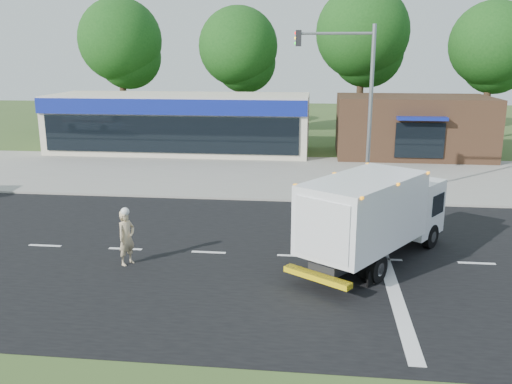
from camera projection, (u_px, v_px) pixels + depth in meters
ground at (295, 256)px, 18.52m from camera, size 120.00×120.00×0.00m
road_asphalt at (295, 256)px, 18.52m from camera, size 60.00×14.00×0.02m
sidewalk at (302, 195)px, 26.40m from camera, size 60.00×2.40×0.12m
parking_apron at (305, 171)px, 32.00m from camera, size 60.00×9.00×0.02m
lane_markings at (336, 273)px, 17.07m from camera, size 55.20×7.00×0.01m
ems_box_truck at (375, 212)px, 17.58m from camera, size 5.55×6.77×3.01m
emergency_worker at (127, 237)px, 17.59m from camera, size 0.69×0.79×1.94m
retail_strip_mall at (180, 123)px, 38.20m from camera, size 18.00×6.20×4.00m
brown_storefront at (412, 126)px, 36.49m from camera, size 10.00×6.70×4.00m
traffic_signal_pole at (356, 95)px, 24.36m from camera, size 3.51×0.25×8.00m
background_trees at (301, 46)px, 43.91m from camera, size 36.77×7.39×12.10m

